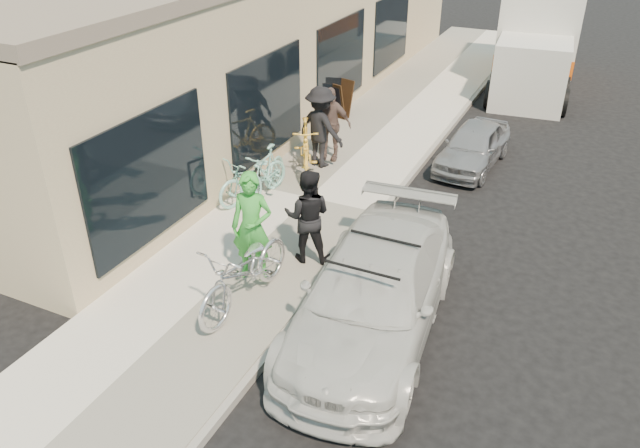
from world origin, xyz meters
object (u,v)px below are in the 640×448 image
(man_standing, at_px, (308,216))
(cruiser_bike_b, at_px, (254,177))
(woman_rider, at_px, (252,227))
(cruiser_bike_c, at_px, (306,148))
(sandwich_board, at_px, (338,99))
(moving_truck, at_px, (537,42))
(bystander_a, at_px, (321,127))
(bike_rack, at_px, (256,185))
(cruiser_bike_a, at_px, (266,173))
(sedan_white, at_px, (373,293))
(sedan_silver, at_px, (473,146))
(tandem_bike, at_px, (245,272))
(bystander_b, at_px, (329,124))

(man_standing, bearing_deg, cruiser_bike_b, -55.75)
(woman_rider, distance_m, cruiser_bike_c, 4.19)
(sandwich_board, relative_size, cruiser_bike_c, 0.52)
(moving_truck, distance_m, bystander_a, 9.63)
(bike_rack, bearing_deg, woman_rider, -60.70)
(moving_truck, height_order, cruiser_bike_a, moving_truck)
(woman_rider, bearing_deg, cruiser_bike_b, 107.88)
(sedan_white, bearing_deg, cruiser_bike_b, 137.53)
(sedan_silver, height_order, tandem_bike, tandem_bike)
(cruiser_bike_c, height_order, bystander_a, bystander_a)
(sedan_silver, distance_m, cruiser_bike_b, 5.27)
(sedan_white, xyz_separation_m, bystander_b, (-3.11, 5.26, 0.32))
(moving_truck, height_order, man_standing, moving_truck)
(bike_rack, height_order, bystander_b, bystander_b)
(bike_rack, bearing_deg, bystander_b, 83.53)
(tandem_bike, distance_m, man_standing, 1.62)
(tandem_bike, distance_m, woman_rider, 0.84)
(sedan_silver, bearing_deg, sandwich_board, 166.21)
(bike_rack, xyz_separation_m, man_standing, (1.78, -1.30, 0.36))
(bystander_b, bearing_deg, bystander_a, -102.79)
(woman_rider, height_order, cruiser_bike_c, woman_rider)
(bike_rack, relative_size, woman_rider, 0.42)
(cruiser_bike_a, height_order, bystander_b, bystander_b)
(cruiser_bike_c, bearing_deg, man_standing, -89.81)
(sedan_silver, bearing_deg, cruiser_bike_b, -128.78)
(sandwich_board, relative_size, sedan_silver, 0.34)
(sandwich_board, bearing_deg, woman_rider, -60.36)
(sedan_white, height_order, woman_rider, woman_rider)
(sedan_white, xyz_separation_m, man_standing, (-1.65, 1.17, 0.31))
(sandwich_board, bearing_deg, cruiser_bike_b, -69.60)
(sandwich_board, xyz_separation_m, cruiser_bike_a, (0.56, -4.96, 0.01))
(woman_rider, relative_size, cruiser_bike_a, 1.09)
(sedan_white, bearing_deg, bystander_b, 115.05)
(moving_truck, relative_size, woman_rider, 3.35)
(sedan_white, height_order, cruiser_bike_a, sedan_white)
(sedan_silver, relative_size, cruiser_bike_c, 1.53)
(sedan_white, bearing_deg, tandem_bike, -173.76)
(sedan_white, xyz_separation_m, cruiser_bike_b, (-3.66, 2.75, -0.05))
(sandwich_board, relative_size, tandem_bike, 0.45)
(cruiser_bike_c, bearing_deg, sedan_white, -79.90)
(bike_rack, height_order, cruiser_bike_c, cruiser_bike_c)
(moving_truck, bearing_deg, bike_rack, -112.80)
(moving_truck, bearing_deg, woman_rider, -105.28)
(sandwich_board, relative_size, bystander_b, 0.58)
(cruiser_bike_a, relative_size, cruiser_bike_c, 0.90)
(bike_rack, relative_size, cruiser_bike_b, 0.43)
(moving_truck, xyz_separation_m, cruiser_bike_b, (-3.82, -11.12, -0.70))
(bike_rack, relative_size, sedan_silver, 0.27)
(tandem_bike, height_order, bystander_b, bystander_b)
(moving_truck, xyz_separation_m, cruiser_bike_c, (-3.43, -9.53, -0.60))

